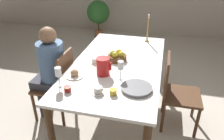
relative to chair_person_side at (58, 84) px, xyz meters
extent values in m
plane|color=beige|center=(0.69, 0.20, -0.47)|extent=(20.00, 20.00, 0.00)
cube|color=silver|center=(0.69, 0.20, 0.25)|extent=(1.00, 1.88, 0.03)
cylinder|color=#472D19|center=(0.25, -0.68, -0.11)|extent=(0.07, 0.07, 0.71)
cylinder|color=#472D19|center=(0.25, 1.08, -0.11)|extent=(0.07, 0.07, 0.71)
cylinder|color=#472D19|center=(1.13, 1.08, -0.11)|extent=(0.07, 0.07, 0.71)
cylinder|color=#51331E|center=(-0.26, -0.18, -0.27)|extent=(0.04, 0.04, 0.40)
cylinder|color=#51331E|center=(-0.26, 0.19, -0.27)|extent=(0.04, 0.04, 0.40)
cylinder|color=#51331E|center=(0.11, -0.18, -0.27)|extent=(0.04, 0.04, 0.40)
cylinder|color=#51331E|center=(0.11, 0.19, -0.27)|extent=(0.04, 0.04, 0.40)
cube|color=#51331E|center=(-0.07, 0.00, -0.05)|extent=(0.42, 0.42, 0.03)
cube|color=#51331E|center=(0.12, 0.00, 0.19)|extent=(0.03, 0.39, 0.45)
cylinder|color=#51331E|center=(1.63, 0.36, -0.27)|extent=(0.04, 0.04, 0.40)
cylinder|color=#51331E|center=(1.63, -0.01, -0.27)|extent=(0.04, 0.04, 0.40)
cylinder|color=#51331E|center=(1.26, 0.36, -0.27)|extent=(0.04, 0.04, 0.40)
cylinder|color=#51331E|center=(1.26, -0.01, -0.27)|extent=(0.04, 0.04, 0.40)
cube|color=#51331E|center=(1.45, 0.17, -0.05)|extent=(0.42, 0.42, 0.03)
cube|color=#51331E|center=(1.25, 0.17, 0.19)|extent=(0.03, 0.39, 0.45)
cylinder|color=#33333D|center=(-0.22, -0.07, -0.25)|extent=(0.09, 0.09, 0.43)
cylinder|color=#33333D|center=(-0.22, 0.09, -0.25)|extent=(0.09, 0.09, 0.43)
cube|color=#33333D|center=(-0.14, 0.01, 0.01)|extent=(0.30, 0.34, 0.11)
cylinder|color=#4C6B93|center=(-0.05, 0.01, 0.29)|extent=(0.30, 0.30, 0.46)
sphere|color=brown|center=(-0.05, 0.01, 0.60)|extent=(0.19, 0.19, 0.19)
cylinder|color=brown|center=(-0.15, 0.22, 0.40)|extent=(0.25, 0.06, 0.20)
cylinder|color=red|center=(0.60, -0.10, 0.36)|extent=(0.14, 0.14, 0.19)
cube|color=red|center=(0.68, -0.10, 0.37)|extent=(0.02, 0.02, 0.08)
cone|color=red|center=(0.54, -0.10, 0.44)|extent=(0.04, 0.04, 0.04)
cylinder|color=white|center=(0.79, -0.15, 0.27)|extent=(0.06, 0.06, 0.00)
cylinder|color=white|center=(0.79, -0.15, 0.33)|extent=(0.01, 0.01, 0.11)
cylinder|color=white|center=(0.79, -0.15, 0.43)|extent=(0.06, 0.06, 0.08)
cylinder|color=white|center=(0.26, -0.43, 0.27)|extent=(0.06, 0.06, 0.00)
cylinder|color=white|center=(0.26, -0.43, 0.33)|extent=(0.01, 0.01, 0.11)
cylinder|color=white|center=(0.26, -0.43, 0.43)|extent=(0.06, 0.06, 0.09)
cylinder|color=red|center=(0.26, -0.43, 0.41)|extent=(0.05, 0.05, 0.05)
cylinder|color=silver|center=(0.65, -0.44, 0.27)|extent=(0.13, 0.13, 0.01)
cylinder|color=silver|center=(0.65, -0.44, 0.30)|extent=(0.08, 0.08, 0.06)
cube|color=silver|center=(0.69, -0.44, 0.31)|extent=(0.01, 0.01, 0.03)
cylinder|color=silver|center=(0.43, 0.14, 0.27)|extent=(0.13, 0.13, 0.01)
cylinder|color=silver|center=(0.43, 0.14, 0.30)|extent=(0.08, 0.08, 0.06)
cube|color=silver|center=(0.48, 0.14, 0.31)|extent=(0.01, 0.01, 0.03)
cylinder|color=gray|center=(0.98, -0.31, 0.28)|extent=(0.29, 0.29, 0.02)
cylinder|color=gray|center=(0.98, -0.31, 0.29)|extent=(0.29, 0.29, 0.01)
cylinder|color=silver|center=(0.33, -0.22, 0.28)|extent=(0.19, 0.19, 0.01)
sphere|color=tan|center=(0.33, -0.22, 0.31)|extent=(0.08, 0.08, 0.08)
cylinder|color=gold|center=(0.79, -0.44, 0.30)|extent=(0.06, 0.06, 0.05)
cylinder|color=gold|center=(0.79, -0.44, 0.32)|extent=(0.07, 0.07, 0.01)
cylinder|color=#A81E1E|center=(0.37, -0.49, 0.30)|extent=(0.06, 0.06, 0.05)
cylinder|color=gold|center=(0.37, -0.49, 0.32)|extent=(0.07, 0.07, 0.01)
cylinder|color=brown|center=(0.66, 0.27, 0.30)|extent=(0.22, 0.22, 0.06)
sphere|color=gold|center=(0.71, 0.25, 0.35)|extent=(0.07, 0.07, 0.07)
sphere|color=gold|center=(0.68, 0.31, 0.35)|extent=(0.07, 0.07, 0.07)
sphere|color=gold|center=(0.62, 0.26, 0.35)|extent=(0.07, 0.07, 0.07)
sphere|color=gold|center=(0.65, 0.22, 0.35)|extent=(0.07, 0.07, 0.07)
cylinder|color=olive|center=(0.95, 0.97, 0.28)|extent=(0.06, 0.06, 0.01)
cylinder|color=olive|center=(0.95, 0.97, 0.44)|extent=(0.02, 0.02, 0.32)
cylinder|color=beige|center=(0.95, 0.97, 0.63)|extent=(0.02, 0.02, 0.05)
cylinder|color=#A8603D|center=(-0.38, 2.91, -0.38)|extent=(0.21, 0.21, 0.18)
cylinder|color=brown|center=(-0.38, 2.91, -0.18)|extent=(0.04, 0.04, 0.21)
sphere|color=#2D6B2D|center=(-0.38, 2.91, 0.16)|extent=(0.53, 0.53, 0.53)
camera|label=1|loc=(1.16, -2.01, 1.39)|focal=35.00mm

